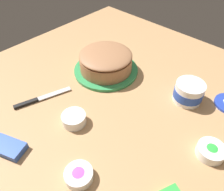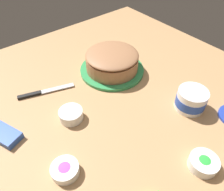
# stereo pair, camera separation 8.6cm
# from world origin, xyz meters

# --- Properties ---
(ground_plane) EXTENTS (1.54, 1.54, 0.00)m
(ground_plane) POSITION_xyz_m (0.00, 0.00, 0.00)
(ground_plane) COLOR tan
(frosted_cake) EXTENTS (0.30, 0.30, 0.11)m
(frosted_cake) POSITION_xyz_m (-0.25, 0.20, 0.05)
(frosted_cake) COLOR #339351
(frosted_cake) RESTS_ON ground_plane
(frosting_tub) EXTENTS (0.12, 0.12, 0.08)m
(frosting_tub) POSITION_xyz_m (0.13, 0.29, 0.04)
(frosting_tub) COLOR white
(frosting_tub) RESTS_ON ground_plane
(spreading_knife) EXTENTS (0.09, 0.23, 0.01)m
(spreading_knife) POSITION_xyz_m (-0.31, -0.13, 0.01)
(spreading_knife) COLOR silver
(spreading_knife) RESTS_ON ground_plane
(sprinkle_bowl_green) EXTENTS (0.09, 0.09, 0.04)m
(sprinkle_bowl_green) POSITION_xyz_m (0.31, 0.11, 0.02)
(sprinkle_bowl_green) COLOR white
(sprinkle_bowl_green) RESTS_ON ground_plane
(sprinkle_bowl_rainbow) EXTENTS (0.09, 0.09, 0.03)m
(sprinkle_bowl_rainbow) POSITION_xyz_m (0.06, -0.23, 0.02)
(sprinkle_bowl_rainbow) COLOR white
(sprinkle_bowl_rainbow) RESTS_ON ground_plane
(sprinkle_bowl_blue) EXTENTS (0.09, 0.09, 0.04)m
(sprinkle_bowl_blue) POSITION_xyz_m (-0.11, -0.10, 0.02)
(sprinkle_bowl_blue) COLOR white
(sprinkle_bowl_blue) RESTS_ON ground_plane
(candy_box_upper) EXTENTS (0.17, 0.12, 0.03)m
(candy_box_upper) POSITION_xyz_m (-0.21, -0.34, 0.01)
(candy_box_upper) COLOR #2D51B2
(candy_box_upper) RESTS_ON ground_plane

